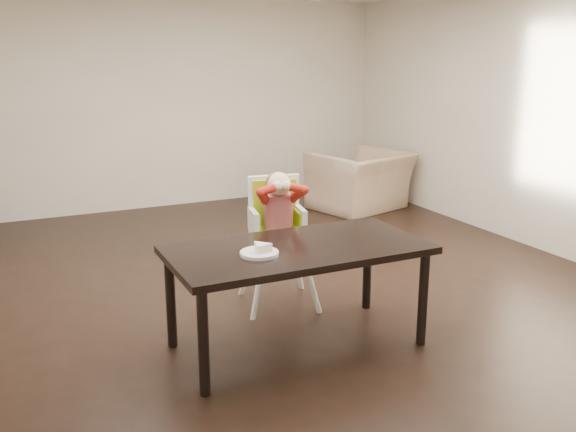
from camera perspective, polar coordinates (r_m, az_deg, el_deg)
The scene contains 6 objects.
ground at distance 5.73m, azimuth -0.76°, elevation -6.59°, with size 7.00×7.00×0.00m, color black.
room_walls at distance 5.34m, azimuth -0.83°, elevation 12.27°, with size 6.02×7.02×2.71m.
dining_table at distance 4.49m, azimuth 0.85°, elevation -3.66°, with size 1.80×0.90×0.75m.
high_chair at distance 5.22m, azimuth -0.94°, elevation 0.41°, with size 0.55×0.55×1.12m.
plate at distance 4.28m, azimuth -2.50°, elevation -3.13°, with size 0.31×0.31×0.07m.
armchair at distance 8.49m, azimuth 6.48°, elevation 3.99°, with size 1.16×0.75×1.01m, color tan.
Camera 1 is at (-2.22, -4.85, 2.10)m, focal length 40.00 mm.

